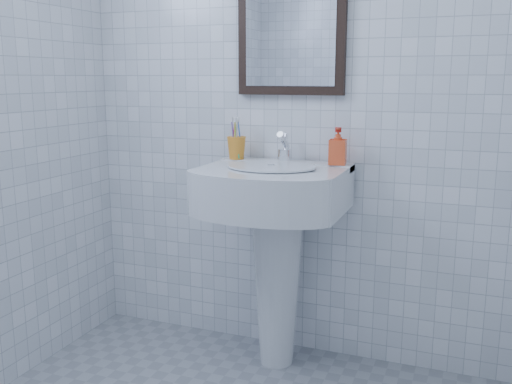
% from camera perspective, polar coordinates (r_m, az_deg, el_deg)
% --- Properties ---
extents(wall_back, '(2.20, 0.02, 2.50)m').
position_cam_1_polar(wall_back, '(2.64, 5.07, 9.86)').
color(wall_back, white).
rests_on(wall_back, ground).
extents(washbasin, '(0.62, 0.45, 0.95)m').
position_cam_1_polar(washbasin, '(2.56, 1.97, -4.07)').
color(washbasin, silver).
rests_on(washbasin, ground).
extents(faucet, '(0.06, 0.13, 0.14)m').
position_cam_1_polar(faucet, '(2.59, 2.84, 4.27)').
color(faucet, silver).
rests_on(faucet, washbasin).
extents(toothbrush_cup, '(0.11, 0.11, 0.11)m').
position_cam_1_polar(toothbrush_cup, '(2.68, -1.96, 4.44)').
color(toothbrush_cup, orange).
rests_on(toothbrush_cup, washbasin).
extents(soap_dispenser, '(0.08, 0.08, 0.16)m').
position_cam_1_polar(soap_dispenser, '(2.53, 8.19, 4.57)').
color(soap_dispenser, red).
rests_on(soap_dispenser, washbasin).
extents(wall_mirror, '(0.50, 0.04, 0.62)m').
position_cam_1_polar(wall_mirror, '(2.66, 3.53, 16.37)').
color(wall_mirror, black).
rests_on(wall_mirror, wall_back).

